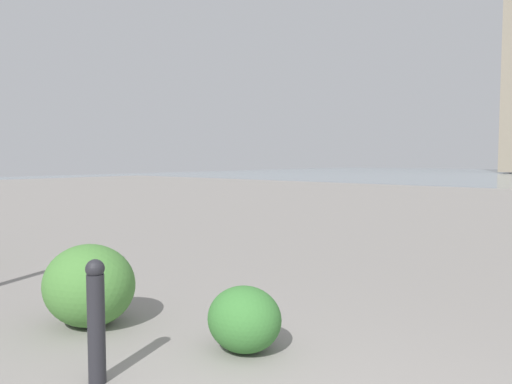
% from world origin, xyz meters
% --- Properties ---
extents(bollard_near, '(0.13, 0.13, 0.87)m').
position_xyz_m(bollard_near, '(1.79, -0.40, 0.45)').
color(bollard_near, '#232328').
rests_on(bollard_near, ground).
extents(shrub_wide, '(0.62, 0.56, 0.53)m').
position_xyz_m(shrub_wide, '(1.39, -1.48, 0.26)').
color(shrub_wide, '#387533').
rests_on(shrub_wide, ground).
extents(shrub_tall, '(0.89, 0.80, 0.76)m').
position_xyz_m(shrub_tall, '(2.90, -1.02, 0.38)').
color(shrub_tall, '#477F38').
rests_on(shrub_tall, ground).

